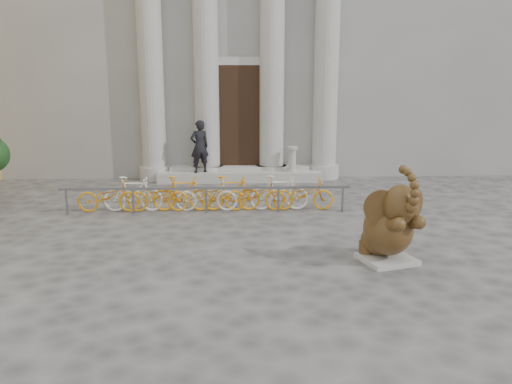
{
  "coord_description": "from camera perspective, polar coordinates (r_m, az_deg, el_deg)",
  "views": [
    {
      "loc": [
        -0.18,
        -8.91,
        3.43
      ],
      "look_at": [
        0.29,
        2.1,
        1.1
      ],
      "focal_mm": 35.0,
      "sensor_mm": 36.0,
      "label": 1
    }
  ],
  "objects": [
    {
      "name": "pedestrian",
      "position": [
        18.24,
        -6.48,
        5.19
      ],
      "size": [
        0.82,
        0.69,
        1.9
      ],
      "primitive_type": "imported",
      "rotation": [
        0.0,
        0.0,
        3.55
      ],
      "color": "black",
      "rests_on": "entrance_steps"
    },
    {
      "name": "bike_rack",
      "position": [
        14.03,
        -5.67,
        -0.16
      ],
      "size": [
        8.0,
        0.53,
        1.0
      ],
      "color": "slate",
      "rests_on": "ground"
    },
    {
      "name": "balustrade_post",
      "position": [
        18.32,
        4.15,
        3.64
      ],
      "size": [
        0.38,
        0.38,
        0.94
      ],
      "color": "#A8A59E",
      "rests_on": "entrance_steps"
    },
    {
      "name": "elephant_statue",
      "position": [
        10.18,
        15.02,
        -3.89
      ],
      "size": [
        1.32,
        1.58,
        1.99
      ],
      "rotation": [
        0.0,
        0.0,
        0.29
      ],
      "color": "#A8A59E",
      "rests_on": "ground"
    },
    {
      "name": "classical_building",
      "position": [
        23.98,
        -2.09,
        18.06
      ],
      "size": [
        22.0,
        10.7,
        12.0
      ],
      "color": "gray",
      "rests_on": "ground"
    },
    {
      "name": "ground",
      "position": [
        9.55,
        -1.22,
        -9.11
      ],
      "size": [
        80.0,
        80.0,
        0.0
      ],
      "primitive_type": "plane",
      "color": "#474442",
      "rests_on": "ground"
    },
    {
      "name": "entrance_steps",
      "position": [
        18.6,
        -1.85,
        1.88
      ],
      "size": [
        6.0,
        1.2,
        0.36
      ],
      "primitive_type": "cube",
      "color": "#A8A59E",
      "rests_on": "ground"
    }
  ]
}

